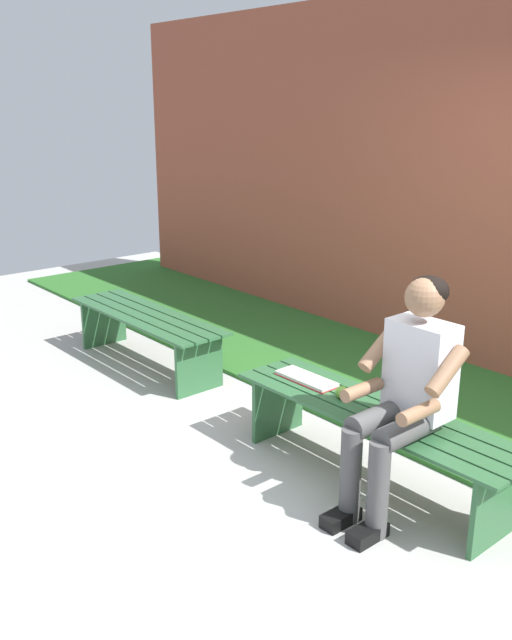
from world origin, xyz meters
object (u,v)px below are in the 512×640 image
object	(u,v)px
bench_far	(147,327)
book_open	(306,379)
person_seated	(405,389)
bench_near	(373,426)
apple	(342,392)

from	to	relation	value
bench_far	book_open	xyz separation A→B (m)	(-1.83, -0.01, 0.12)
book_open	person_seated	bearing A→B (deg)	171.89
bench_near	person_seated	world-z (taller)	person_seated
person_seated	apple	size ratio (longest dim) A/B	16.93
bench_near	bench_far	xyz separation A→B (m)	(2.37, 0.00, -0.00)
bench_far	book_open	distance (m)	1.83
bench_far	person_seated	xyz separation A→B (m)	(-2.64, 0.10, 0.35)
bench_near	apple	size ratio (longest dim) A/B	24.38
person_seated	book_open	xyz separation A→B (m)	(0.81, -0.11, -0.23)
bench_near	bench_far	bearing A→B (deg)	0.00
apple	book_open	xyz separation A→B (m)	(0.32, -0.03, -0.03)
bench_near	book_open	distance (m)	0.55
bench_near	book_open	bearing A→B (deg)	-0.91
bench_far	apple	world-z (taller)	apple
bench_far	apple	xyz separation A→B (m)	(-2.15, 0.02, 0.14)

